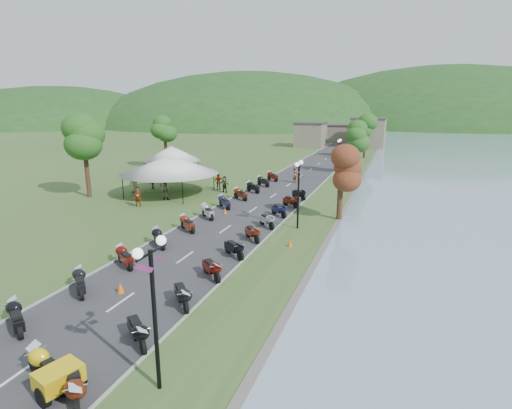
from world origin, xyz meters
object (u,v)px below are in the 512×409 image
(vendor_tent_main, at_px, (170,175))
(pedestrian_b, at_px, (166,200))
(yellow_trike, at_px, (48,370))
(streetlamp_near, at_px, (155,319))
(pedestrian_a, at_px, (139,207))
(pedestrian_c, at_px, (152,188))

(vendor_tent_main, relative_size, pedestrian_b, 3.59)
(yellow_trike, xyz_separation_m, pedestrian_b, (-10.90, 24.34, -0.58))
(streetlamp_near, distance_m, pedestrian_a, 25.23)
(vendor_tent_main, height_order, pedestrian_b, vendor_tent_main)
(pedestrian_a, distance_m, pedestrian_b, 3.32)
(streetlamp_near, relative_size, pedestrian_c, 2.88)
(pedestrian_c, bearing_deg, streetlamp_near, 16.92)
(pedestrian_c, bearing_deg, yellow_trike, 10.75)
(pedestrian_b, bearing_deg, yellow_trike, 106.41)
(yellow_trike, relative_size, pedestrian_c, 1.45)
(vendor_tent_main, bearing_deg, pedestrian_b, -71.44)
(pedestrian_c, bearing_deg, pedestrian_a, 8.06)
(vendor_tent_main, bearing_deg, pedestrian_c, 150.85)
(vendor_tent_main, distance_m, pedestrian_b, 3.05)
(yellow_trike, bearing_deg, streetlamp_near, -144.82)
(pedestrian_a, distance_m, pedestrian_c, 8.20)
(yellow_trike, xyz_separation_m, vendor_tent_main, (-11.63, 26.52, 1.42))
(yellow_trike, bearing_deg, pedestrian_b, -48.46)
(yellow_trike, bearing_deg, pedestrian_a, -43.58)
(streetlamp_near, xyz_separation_m, pedestrian_b, (-14.35, 23.23, -2.50))
(yellow_trike, relative_size, pedestrian_a, 1.38)
(pedestrian_a, relative_size, pedestrian_b, 0.99)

